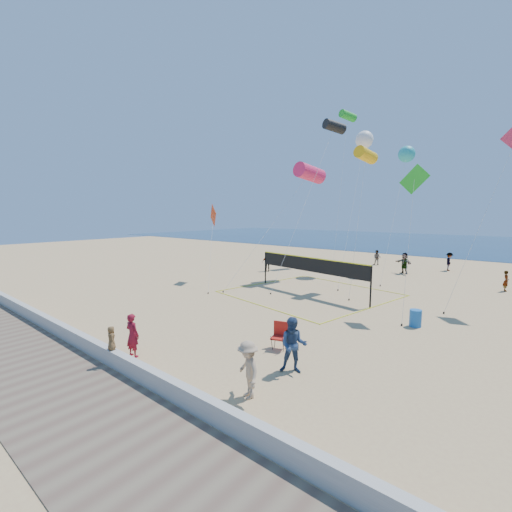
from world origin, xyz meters
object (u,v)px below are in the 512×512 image
Objects in this scene: camp_chair at (280,334)px; trash_barrel at (415,318)px; woman at (133,335)px; volleyball_net at (310,269)px.

camp_chair reaches higher than trash_barrel.
woman is 2.04× the size of trash_barrel.
volleyball_net reaches higher than trash_barrel.
woman is at bearing -124.64° from trash_barrel.
volleyball_net is (-3.95, 8.95, 1.09)m from camp_chair.
woman is 0.16× the size of volleyball_net.
volleyball_net is (-7.39, 2.60, 1.30)m from trash_barrel.
volleyball_net is at bearing 160.60° from trash_barrel.
volleyball_net is at bearing -98.47° from woman.
volleyball_net reaches higher than camp_chair.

